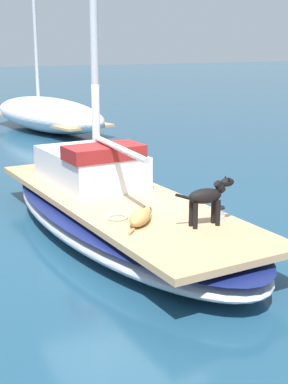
{
  "coord_description": "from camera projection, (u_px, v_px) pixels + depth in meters",
  "views": [
    {
      "loc": [
        -3.41,
        -8.67,
        3.28
      ],
      "look_at": [
        0.0,
        -1.0,
        1.01
      ],
      "focal_mm": 53.39,
      "sensor_mm": 36.0,
      "label": 1
    }
  ],
  "objects": [
    {
      "name": "sailboat_main",
      "position": [
        120.0,
        216.0,
        9.75
      ],
      "size": [
        3.23,
        7.45,
        0.66
      ],
      "color": "#B2B7C1",
      "rests_on": "ground"
    },
    {
      "name": "dog_tan",
      "position": [
        141.0,
        217.0,
        8.29
      ],
      "size": [
        0.69,
        0.77,
        0.22
      ],
      "color": "tan",
      "rests_on": "sailboat_main"
    },
    {
      "name": "moored_boat_far_astern",
      "position": [
        48.0,
        114.0,
        20.63
      ],
      "size": [
        3.85,
        6.79,
        7.86
      ],
      "color": "white",
      "rests_on": "ground"
    },
    {
      "name": "dog_black",
      "position": [
        208.0,
        197.0,
        8.14
      ],
      "size": [
        0.94,
        0.23,
        0.7
      ],
      "color": "black",
      "rests_on": "sailboat_main"
    },
    {
      "name": "cabin_house",
      "position": [
        92.0,
        166.0,
        10.51
      ],
      "size": [
        1.62,
        2.35,
        0.84
      ],
      "color": "silver",
      "rests_on": "sailboat_main"
    },
    {
      "name": "ground_plane",
      "position": [
        120.0,
        235.0,
        9.84
      ],
      "size": [
        120.0,
        120.0,
        0.0
      ],
      "primitive_type": "plane",
      "color": "navy"
    },
    {
      "name": "deck_winch",
      "position": [
        219.0,
        214.0,
        8.46
      ],
      "size": [
        0.16,
        0.16,
        0.21
      ],
      "color": "#B7B7BC",
      "rests_on": "sailboat_main"
    },
    {
      "name": "coiled_rope",
      "position": [
        117.0,
        217.0,
        8.56
      ],
      "size": [
        0.32,
        0.32,
        0.04
      ],
      "primitive_type": "torus",
      "color": "beige",
      "rests_on": "sailboat_main"
    }
  ]
}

